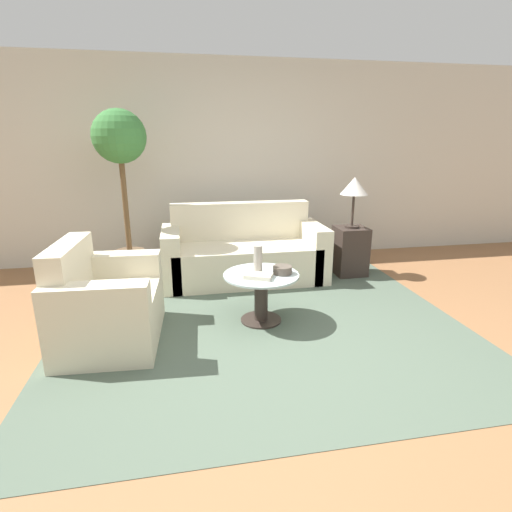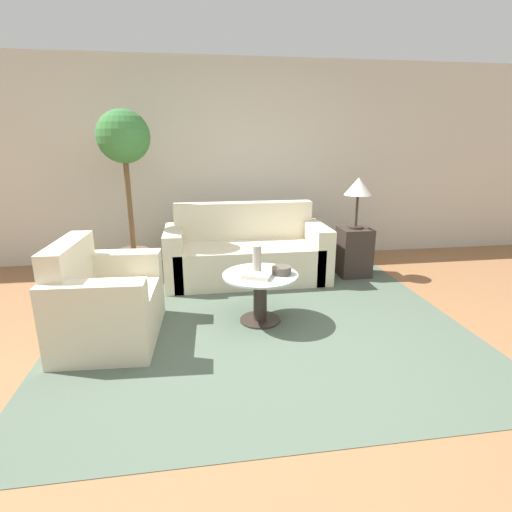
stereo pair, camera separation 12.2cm
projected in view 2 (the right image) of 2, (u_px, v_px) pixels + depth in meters
ground_plane at (278, 368)px, 2.92m from camera, size 14.00×14.00×0.00m
wall_back at (235, 163)px, 5.32m from camera, size 10.00×0.06×2.60m
rug at (260, 320)px, 3.67m from camera, size 3.55×3.26×0.01m
sofa_main at (246, 254)px, 4.74m from camera, size 1.86×0.81×0.87m
armchair at (103, 305)px, 3.28m from camera, size 0.79×1.04×0.84m
coffee_table at (260, 291)px, 3.59m from camera, size 0.68×0.68×0.46m
side_table at (354, 252)px, 4.82m from camera, size 0.36×0.36×0.59m
table_lamp at (358, 188)px, 4.61m from camera, size 0.32×0.32×0.60m
potted_plant at (126, 162)px, 4.39m from camera, size 0.57×0.57×1.92m
vase at (257, 260)px, 3.50m from camera, size 0.08×0.08×0.26m
bowl at (282, 270)px, 3.53m from camera, size 0.17×0.17×0.07m
book_stack at (257, 276)px, 3.43m from camera, size 0.27×0.23×0.04m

